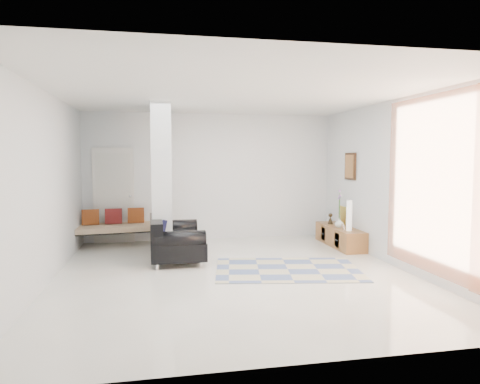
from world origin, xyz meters
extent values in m
plane|color=beige|center=(0.00, 0.00, 0.00)|extent=(6.00, 6.00, 0.00)
plane|color=white|center=(0.00, 0.00, 2.80)|extent=(6.00, 6.00, 0.00)
plane|color=silver|center=(0.00, 3.00, 1.40)|extent=(6.00, 0.00, 6.00)
plane|color=silver|center=(0.00, -3.00, 1.40)|extent=(6.00, 0.00, 6.00)
plane|color=silver|center=(-2.75, 0.00, 1.40)|extent=(0.00, 6.00, 6.00)
plane|color=silver|center=(2.75, 0.00, 1.40)|extent=(0.00, 6.00, 6.00)
cube|color=silver|center=(-1.10, 1.60, 1.40)|extent=(0.35, 1.20, 2.80)
cube|color=silver|center=(-2.10, 2.96, 1.02)|extent=(0.85, 0.06, 2.04)
plane|color=#D46438|center=(2.67, -1.15, 1.45)|extent=(0.00, 2.55, 2.55)
cube|color=#3E2210|center=(2.72, 1.70, 1.65)|extent=(0.04, 0.45, 0.55)
cube|color=brown|center=(2.52, 1.70, 0.20)|extent=(0.45, 1.61, 0.40)
cube|color=#3E2210|center=(2.30, 1.34, 0.20)|extent=(0.02, 0.21, 0.28)
cube|color=#3E2210|center=(2.30, 2.06, 0.20)|extent=(0.02, 0.21, 0.28)
cube|color=gold|center=(2.70, 1.92, 0.60)|extent=(0.09, 0.32, 0.40)
cube|color=silver|center=(2.42, 1.34, 0.46)|extent=(0.04, 0.10, 0.12)
cylinder|color=silver|center=(-1.19, 0.54, 0.05)|extent=(0.05, 0.05, 0.10)
cylinder|color=silver|center=(-1.23, 1.84, 0.05)|extent=(0.05, 0.05, 0.10)
cylinder|color=silver|center=(-0.47, 0.56, 0.05)|extent=(0.05, 0.05, 0.10)
cylinder|color=silver|center=(-0.51, 1.86, 0.05)|extent=(0.05, 0.05, 0.10)
cube|color=black|center=(-0.85, 1.20, 0.25)|extent=(0.96, 1.56, 0.30)
cube|color=black|center=(-1.21, 1.19, 0.58)|extent=(0.24, 1.54, 0.36)
cylinder|color=black|center=(-0.83, 0.55, 0.48)|extent=(0.88, 0.30, 0.28)
cylinder|color=black|center=(-0.87, 1.85, 0.48)|extent=(0.88, 0.30, 0.28)
cube|color=black|center=(-1.09, 1.19, 0.60)|extent=(0.15, 0.57, 0.31)
cylinder|color=black|center=(-2.82, 2.07, 0.20)|extent=(0.04, 0.04, 0.40)
cylinder|color=black|center=(-0.88, 2.32, 0.20)|extent=(0.04, 0.04, 0.40)
cylinder|color=black|center=(-2.92, 2.88, 0.20)|extent=(0.04, 0.04, 0.40)
cylinder|color=black|center=(-0.98, 3.13, 0.20)|extent=(0.04, 0.04, 0.40)
cube|color=beige|center=(-1.90, 2.60, 0.38)|extent=(2.07, 1.07, 0.12)
cube|color=brown|center=(-2.54, 2.67, 0.60)|extent=(0.36, 0.21, 0.33)
cube|color=maroon|center=(-2.09, 2.73, 0.60)|extent=(0.36, 0.21, 0.33)
cube|color=brown|center=(-1.63, 2.78, 0.60)|extent=(0.36, 0.21, 0.33)
cube|color=#C0B893|center=(0.90, 0.10, 0.01)|extent=(2.55, 1.91, 0.01)
cylinder|color=white|center=(2.50, 1.24, 0.70)|extent=(0.11, 0.11, 0.60)
imported|color=white|center=(2.47, 1.64, 0.49)|extent=(0.20, 0.20, 0.19)
camera|label=1|loc=(-1.16, -6.49, 1.84)|focal=32.00mm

